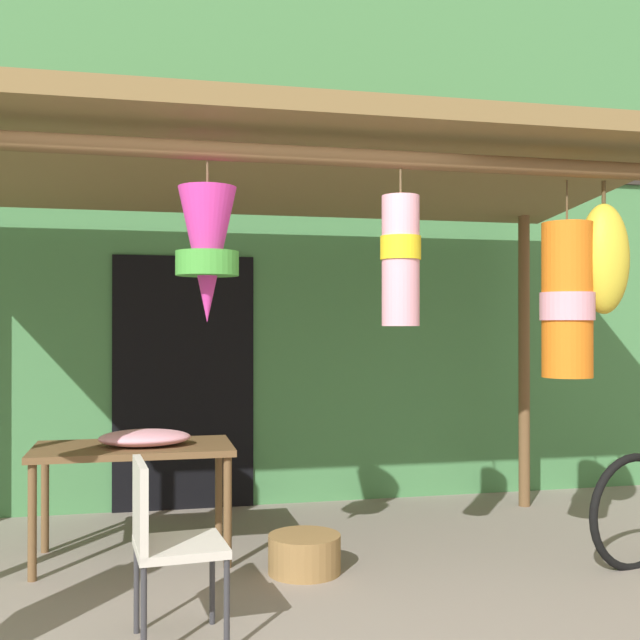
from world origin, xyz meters
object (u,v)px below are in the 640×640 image
at_px(display_table, 133,458).
at_px(flower_heap_on_table, 147,438).
at_px(folding_chair, 163,534).
at_px(wicker_basket_by_table, 304,554).

bearing_deg(display_table, flower_heap_on_table, -25.34).
relative_size(folding_chair, wicker_basket_by_table, 1.97).
bearing_deg(flower_heap_on_table, display_table, 154.66).
xyz_separation_m(display_table, folding_chair, (0.15, -1.35, -0.12)).
height_order(flower_heap_on_table, wicker_basket_by_table, flower_heap_on_table).
distance_m(display_table, flower_heap_on_table, 0.16).
xyz_separation_m(flower_heap_on_table, wicker_basket_by_table, (0.90, -0.45, -0.65)).
distance_m(display_table, folding_chair, 1.36).
height_order(display_table, flower_heap_on_table, flower_heap_on_table).
height_order(flower_heap_on_table, folding_chair, folding_chair).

